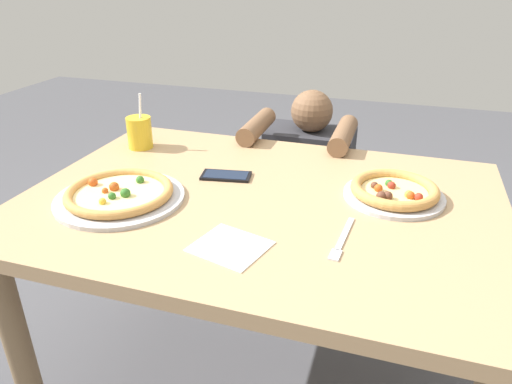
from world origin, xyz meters
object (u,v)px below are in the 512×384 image
(pizza_near, at_px, (119,194))
(drink_cup_colored, at_px, (140,132))
(diner_seated, at_px, (307,198))
(cell_phone, at_px, (226,176))
(pizza_far, at_px, (394,192))
(fork, at_px, (342,240))

(pizza_near, height_order, drink_cup_colored, drink_cup_colored)
(diner_seated, bearing_deg, cell_phone, -102.21)
(pizza_far, relative_size, drink_cup_colored, 1.43)
(drink_cup_colored, xyz_separation_m, fork, (0.77, -0.41, -0.05))
(pizza_far, relative_size, cell_phone, 1.72)
(cell_phone, bearing_deg, diner_seated, 77.79)
(pizza_near, relative_size, drink_cup_colored, 1.82)
(drink_cup_colored, distance_m, fork, 0.88)
(pizza_near, xyz_separation_m, pizza_far, (0.72, 0.24, 0.00))
(drink_cup_colored, height_order, cell_phone, drink_cup_colored)
(cell_phone, relative_size, diner_seated, 0.18)
(pizza_near, distance_m, pizza_far, 0.76)
(pizza_near, height_order, diner_seated, diner_seated)
(fork, distance_m, diner_seated, 0.98)
(fork, distance_m, cell_phone, 0.47)
(pizza_near, bearing_deg, drink_cup_colored, 112.23)
(pizza_far, height_order, diner_seated, diner_seated)
(drink_cup_colored, relative_size, diner_seated, 0.22)
(pizza_far, bearing_deg, cell_phone, -178.95)
(fork, height_order, diner_seated, diner_seated)
(diner_seated, bearing_deg, pizza_near, -112.70)
(pizza_far, bearing_deg, fork, -110.81)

